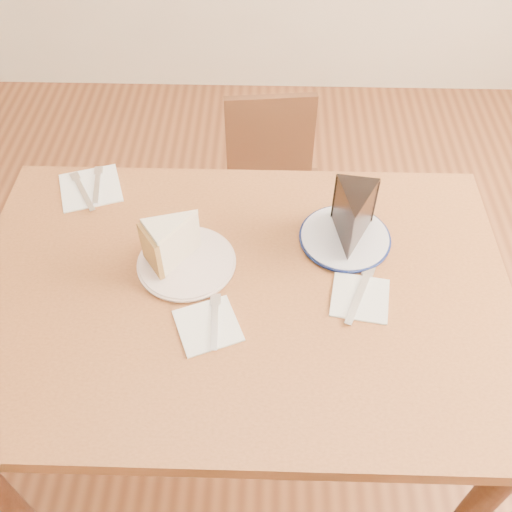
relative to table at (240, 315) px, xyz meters
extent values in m
plane|color=#432111|center=(0.00, 0.00, -0.65)|extent=(4.00, 4.00, 0.00)
cube|color=#572F17|center=(0.00, 0.00, 0.08)|extent=(1.20, 0.80, 0.04)
cylinder|color=#34180F|center=(-0.54, -0.34, -0.30)|extent=(0.06, 0.06, 0.71)
cylinder|color=#34180F|center=(-0.54, 0.34, -0.30)|extent=(0.06, 0.06, 0.71)
cylinder|color=#34180F|center=(0.54, 0.34, -0.30)|extent=(0.06, 0.06, 0.71)
cube|color=#331A0F|center=(0.08, 0.64, -0.27)|extent=(0.39, 0.39, 0.04)
cylinder|color=#331A0F|center=(0.21, 0.81, -0.47)|extent=(0.03, 0.03, 0.36)
cylinder|color=#331A0F|center=(-0.09, 0.77, -0.47)|extent=(0.03, 0.03, 0.36)
cylinder|color=#331A0F|center=(0.24, 0.51, -0.47)|extent=(0.03, 0.03, 0.36)
cylinder|color=#331A0F|center=(-0.05, 0.47, -0.47)|extent=(0.03, 0.03, 0.36)
cube|color=#331A0F|center=(0.06, 0.80, -0.09)|extent=(0.30, 0.06, 0.32)
cylinder|color=silver|center=(-0.12, 0.07, 0.10)|extent=(0.21, 0.21, 0.01)
cylinder|color=white|center=(0.24, 0.15, 0.10)|extent=(0.21, 0.21, 0.01)
cube|color=white|center=(-0.06, -0.10, 0.10)|extent=(0.16, 0.16, 0.00)
cube|color=white|center=(0.26, -0.02, 0.10)|extent=(0.14, 0.14, 0.00)
cube|color=white|center=(-0.40, 0.32, 0.10)|extent=(0.19, 0.19, 0.00)
cube|color=silver|center=(-0.05, -0.09, 0.10)|extent=(0.02, 0.14, 0.00)
cube|color=silver|center=(0.26, -0.02, 0.10)|extent=(0.08, 0.16, 0.00)
cube|color=silver|center=(-0.38, 0.32, 0.10)|extent=(0.03, 0.14, 0.00)
cube|color=silver|center=(-0.41, 0.30, 0.10)|extent=(0.09, 0.15, 0.00)
camera|label=1|loc=(0.06, -0.77, 1.09)|focal=40.00mm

